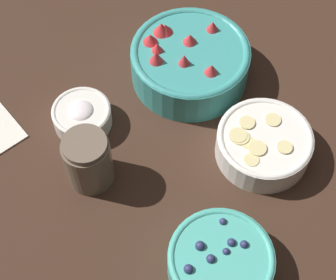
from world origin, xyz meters
The scene contains 6 objects.
ground_plane centered at (0.00, 0.00, 0.00)m, with size 4.00×4.00×0.00m, color #382319.
bowl_strawberries centered at (0.04, -0.08, 0.04)m, with size 0.22×0.22×0.09m.
bowl_blueberries centered at (-0.23, 0.19, 0.03)m, with size 0.16×0.16×0.06m.
bowl_bananas centered at (-0.16, -0.03, 0.03)m, with size 0.16×0.16×0.06m.
bowl_cream centered at (0.12, 0.12, 0.02)m, with size 0.10×0.10×0.05m.
jar_chocolate centered at (0.04, 0.19, 0.05)m, with size 0.08×0.08×0.11m.
Camera 1 is at (-0.35, 0.46, 0.84)m, focal length 60.00 mm.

